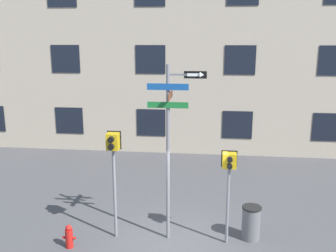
# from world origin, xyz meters

# --- Properties ---
(ground_plane) EXTENTS (60.00, 60.00, 0.00)m
(ground_plane) POSITION_xyz_m (0.00, 0.00, 0.00)
(ground_plane) COLOR #424244
(building_facade) EXTENTS (24.00, 0.64, 11.74)m
(building_facade) POSITION_xyz_m (0.00, 8.51, 5.87)
(building_facade) COLOR tan
(building_facade) RESTS_ON ground_plane
(street_sign_pole) EXTENTS (1.48, 0.89, 4.71)m
(street_sign_pole) POSITION_xyz_m (-0.22, 0.46, 2.87)
(street_sign_pole) COLOR slate
(street_sign_pole) RESTS_ON ground_plane
(pedestrian_signal_left) EXTENTS (0.37, 0.40, 2.97)m
(pedestrian_signal_left) POSITION_xyz_m (-1.72, 0.36, 2.33)
(pedestrian_signal_left) COLOR slate
(pedestrian_signal_left) RESTS_ON ground_plane
(pedestrian_signal_right) EXTENTS (0.41, 0.40, 2.53)m
(pedestrian_signal_right) POSITION_xyz_m (1.29, 0.39, 2.01)
(pedestrian_signal_right) COLOR slate
(pedestrian_signal_right) RESTS_ON ground_plane
(fire_hydrant) EXTENTS (0.36, 0.20, 0.63)m
(fire_hydrant) POSITION_xyz_m (-2.79, -0.32, 0.31)
(fire_hydrant) COLOR red
(fire_hydrant) RESTS_ON ground_plane
(trash_bin) EXTENTS (0.52, 0.52, 0.93)m
(trash_bin) POSITION_xyz_m (1.95, 0.68, 0.47)
(trash_bin) COLOR #59595B
(trash_bin) RESTS_ON ground_plane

